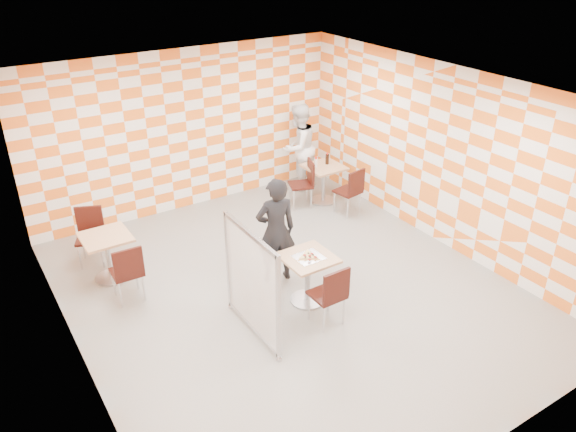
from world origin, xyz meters
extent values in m
plane|color=gray|center=(0.00, 0.00, 0.00)|extent=(7.00, 7.00, 0.00)
plane|color=white|center=(0.00, 0.00, 3.00)|extent=(7.00, 7.00, 0.00)
plane|color=white|center=(0.00, 3.50, 1.50)|extent=(6.00, 0.00, 6.00)
plane|color=white|center=(-3.00, 0.00, 1.50)|extent=(0.00, 7.00, 7.00)
plane|color=white|center=(3.00, 0.00, 1.50)|extent=(0.00, 7.00, 7.00)
cube|color=tan|center=(0.08, -0.35, 0.73)|extent=(0.70, 0.70, 0.04)
cylinder|color=#A5A5AA|center=(0.08, -0.35, 0.37)|extent=(0.08, 0.08, 0.70)
cylinder|color=#A5A5AA|center=(0.08, -0.35, 0.01)|extent=(0.50, 0.50, 0.03)
cube|color=tan|center=(2.23, 2.23, 0.73)|extent=(0.70, 0.70, 0.04)
cylinder|color=#A5A5AA|center=(2.23, 2.23, 0.37)|extent=(0.08, 0.08, 0.70)
cylinder|color=#A5A5AA|center=(2.23, 2.23, 0.01)|extent=(0.50, 0.50, 0.03)
cube|color=tan|center=(-2.13, 1.78, 0.73)|extent=(0.70, 0.70, 0.04)
cylinder|color=#A5A5AA|center=(-2.13, 1.78, 0.37)|extent=(0.08, 0.08, 0.70)
cylinder|color=#A5A5AA|center=(-2.13, 1.78, 0.01)|extent=(0.50, 0.50, 0.03)
cube|color=black|center=(0.02, -0.88, 0.45)|extent=(0.43, 0.43, 0.04)
cube|color=black|center=(0.03, -1.08, 0.70)|extent=(0.42, 0.05, 0.45)
cylinder|color=silver|center=(0.19, -0.71, 0.21)|extent=(0.03, 0.03, 0.43)
cylinder|color=silver|center=(-0.15, -0.72, 0.21)|extent=(0.03, 0.03, 0.43)
cylinder|color=silver|center=(0.20, -1.05, 0.21)|extent=(0.03, 0.03, 0.43)
cylinder|color=silver|center=(-0.14, -1.06, 0.21)|extent=(0.03, 0.03, 0.43)
cube|color=black|center=(2.31, 1.57, 0.45)|extent=(0.49, 0.49, 0.04)
cube|color=black|center=(2.34, 1.38, 0.70)|extent=(0.42, 0.11, 0.45)
cylinder|color=silver|center=(2.45, 1.77, 0.21)|extent=(0.03, 0.03, 0.43)
cylinder|color=silver|center=(2.11, 1.71, 0.21)|extent=(0.03, 0.03, 0.43)
cylinder|color=silver|center=(2.50, 1.44, 0.21)|extent=(0.03, 0.03, 0.43)
cylinder|color=silver|center=(2.17, 1.38, 0.21)|extent=(0.03, 0.03, 0.43)
cube|color=black|center=(1.73, 2.29, 0.45)|extent=(0.54, 0.54, 0.04)
cube|color=black|center=(1.92, 2.22, 0.70)|extent=(0.18, 0.41, 0.45)
cylinder|color=silver|center=(1.63, 2.51, 0.21)|extent=(0.03, 0.03, 0.43)
cylinder|color=silver|center=(1.51, 2.19, 0.21)|extent=(0.03, 0.03, 0.43)
cylinder|color=silver|center=(1.95, 2.39, 0.21)|extent=(0.03, 0.03, 0.43)
cylinder|color=silver|center=(1.83, 2.08, 0.21)|extent=(0.03, 0.03, 0.43)
cube|color=black|center=(-2.07, 1.11, 0.45)|extent=(0.43, 0.43, 0.04)
cube|color=black|center=(-2.07, 0.91, 0.70)|extent=(0.42, 0.05, 0.45)
cylinder|color=silver|center=(-1.89, 1.28, 0.21)|extent=(0.03, 0.03, 0.43)
cylinder|color=silver|center=(-2.23, 1.29, 0.21)|extent=(0.03, 0.03, 0.43)
cylinder|color=silver|center=(-1.90, 0.94, 0.21)|extent=(0.03, 0.03, 0.43)
cylinder|color=silver|center=(-2.24, 0.95, 0.21)|extent=(0.03, 0.03, 0.43)
cube|color=black|center=(-2.24, 2.37, 0.45)|extent=(0.55, 0.55, 0.04)
cube|color=black|center=(-2.16, 2.56, 0.70)|extent=(0.40, 0.20, 0.45)
cylinder|color=silver|center=(-2.46, 2.28, 0.21)|extent=(0.03, 0.03, 0.43)
cylinder|color=silver|center=(-2.15, 2.15, 0.21)|extent=(0.03, 0.03, 0.43)
cylinder|color=silver|center=(-2.33, 2.60, 0.21)|extent=(0.03, 0.03, 0.43)
cylinder|color=silver|center=(-2.02, 2.46, 0.21)|extent=(0.03, 0.03, 0.43)
cube|color=white|center=(-0.93, -0.55, 0.80)|extent=(0.02, 1.30, 1.40)
cube|color=#B2B2B7|center=(-0.93, -0.55, 1.52)|extent=(0.05, 1.30, 0.05)
cube|color=#B2B2B7|center=(-0.93, -0.55, 0.08)|extent=(0.05, 1.30, 0.05)
cube|color=#B2B2B7|center=(-0.93, -1.20, 0.80)|extent=(0.05, 0.05, 1.50)
cylinder|color=#B2B2B7|center=(-0.93, -1.20, 0.03)|extent=(0.08, 0.08, 0.05)
cube|color=#B2B2B7|center=(-0.93, 0.10, 0.80)|extent=(0.05, 0.05, 1.50)
cylinder|color=#B2B2B7|center=(-0.93, 0.10, 0.03)|extent=(0.08, 0.08, 0.05)
imported|color=black|center=(0.01, 0.40, 0.84)|extent=(0.69, 0.53, 1.68)
imported|color=white|center=(2.18, 3.05, 0.89)|extent=(1.03, 0.90, 1.78)
cube|color=silver|center=(0.08, -0.37, 0.75)|extent=(0.38, 0.34, 0.01)
cone|color=tan|center=(0.08, -0.37, 0.77)|extent=(0.40, 0.40, 0.02)
cone|color=#F2D88C|center=(0.08, -0.35, 0.78)|extent=(0.33, 0.33, 0.01)
cylinder|color=maroon|center=(0.02, -0.47, 0.79)|extent=(0.04, 0.04, 0.01)
cylinder|color=maroon|center=(0.13, -0.46, 0.79)|extent=(0.04, 0.04, 0.01)
cylinder|color=maroon|center=(0.08, -0.39, 0.79)|extent=(0.04, 0.04, 0.01)
cylinder|color=maroon|center=(0.03, -0.34, 0.79)|extent=(0.04, 0.04, 0.01)
cylinder|color=maroon|center=(0.14, -0.36, 0.79)|extent=(0.04, 0.04, 0.01)
torus|color=black|center=(0.13, -0.40, 0.79)|extent=(0.03, 0.03, 0.01)
torus|color=black|center=(0.06, -0.43, 0.79)|extent=(0.03, 0.03, 0.01)
torus|color=black|center=(0.10, -0.33, 0.79)|extent=(0.03, 0.03, 0.01)
torus|color=black|center=(0.01, -0.39, 0.79)|extent=(0.03, 0.03, 0.01)
cylinder|color=white|center=(2.08, 2.29, 0.83)|extent=(0.06, 0.06, 0.16)
cylinder|color=red|center=(2.08, 2.29, 0.93)|extent=(0.04, 0.04, 0.04)
cylinder|color=black|center=(2.34, 2.29, 0.85)|extent=(0.07, 0.07, 0.20)
cylinder|color=red|center=(2.34, 2.29, 0.96)|extent=(0.03, 0.03, 0.03)
camera|label=1|loc=(-3.77, -5.83, 4.87)|focal=35.00mm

